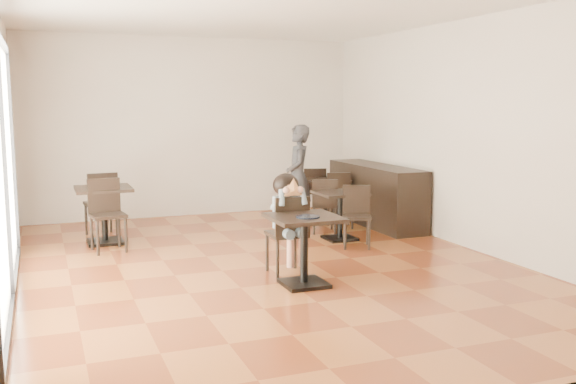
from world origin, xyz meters
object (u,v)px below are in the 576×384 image
child_chair (286,234)px  chair_back_a (314,192)px  child (286,224)px  chair_left_a (101,204)px  child_table (304,251)px  chair_left_b (108,216)px  adult_patron (298,176)px  cafe_table_mid (340,216)px  cafe_table_back (326,200)px  cafe_table_left (104,215)px  chair_mid_b (357,217)px  chair_mid_a (325,205)px  chair_back_b (340,201)px

child_chair → chair_back_a: (1.86, 3.45, -0.04)m
child → chair_left_a: (-1.88, 3.07, -0.11)m
child_table → chair_left_b: size_ratio=0.80×
child → adult_patron: 2.88m
child_table → child_chair: child_chair is taller
cafe_table_mid → cafe_table_back: size_ratio=0.98×
cafe_table_left → chair_mid_b: chair_mid_b is taller
chair_mid_b → chair_left_b: chair_left_b is taller
cafe_table_mid → chair_left_a: size_ratio=0.73×
chair_left_b → cafe_table_back: bearing=6.8°
child_chair → chair_mid_a: bearing=-125.1°
cafe_table_mid → cafe_table_left: size_ratio=0.87×
child_chair → chair_back_a: 3.92m
cafe_table_left → chair_mid_a: bearing=-8.1°
child → chair_mid_b: child is taller
cafe_table_left → chair_mid_b: bearing=-25.4°
chair_left_b → chair_back_b: bearing=-1.5°
cafe_table_back → chair_mid_b: 2.00m
child_table → chair_mid_a: (1.43, 2.59, 0.04)m
cafe_table_back → chair_mid_a: 0.95m
cafe_table_back → chair_left_b: (-3.72, -0.94, 0.13)m
cafe_table_back → chair_left_a: size_ratio=0.74×
child_chair → child: (0.00, 0.00, 0.12)m
cafe_table_mid → adult_patron: bearing=101.6°
child_table → cafe_table_left: 3.60m
adult_patron → chair_left_b: adult_patron is taller
cafe_table_left → chair_back_b: size_ratio=0.93×
adult_patron → child_chair: bearing=-9.1°
child_chair → chair_mid_b: (1.43, 0.94, -0.04)m
child_chair → adult_patron: size_ratio=0.57×
chair_left_a → cafe_table_mid: bearing=147.3°
child → chair_left_a: 3.60m
adult_patron → chair_mid_a: adult_patron is taller
chair_mid_b → chair_left_a: bearing=171.5°
child_table → chair_left_a: (-1.88, 3.62, 0.10)m
child_table → chair_mid_b: (1.43, 1.49, 0.04)m
chair_mid_b → chair_back_a: (0.42, 2.51, 0.01)m
adult_patron → cafe_table_back: (0.63, 0.30, -0.48)m
chair_left_a → child: bearing=114.2°
chair_left_b → cafe_table_left: bearing=82.6°
cafe_table_left → chair_back_b: 3.74m
child_table → adult_patron: 3.40m
cafe_table_back → child_table: bearing=-118.1°
child_chair → chair_left_b: (-1.88, 1.97, 0.02)m
chair_mid_b → chair_back_b: bearing=97.4°
child_chair → chair_back_b: size_ratio=1.08×
child → cafe_table_mid: 2.08m
cafe_table_mid → chair_left_a: (-3.31, 1.57, 0.14)m
chair_left_a → adult_patron: bearing=164.1°
child → chair_back_b: bearing=51.7°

